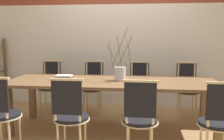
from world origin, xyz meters
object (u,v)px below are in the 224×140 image
at_px(chair_far_center, 139,86).
at_px(vase_centerpiece, 120,73).
at_px(chair_near_center, 140,116).
at_px(dining_table, 112,86).
at_px(book_stack, 64,77).

bearing_deg(chair_far_center, vase_centerpiece, 71.06).
height_order(chair_near_center, chair_far_center, same).
bearing_deg(dining_table, chair_near_center, -63.74).
xyz_separation_m(chair_far_center, vase_centerpiece, (-0.27, -0.78, 0.34)).
relative_size(dining_table, book_stack, 12.12).
relative_size(chair_far_center, book_stack, 3.80).
distance_m(dining_table, chair_far_center, 0.90).
xyz_separation_m(dining_table, chair_far_center, (0.38, 0.80, -0.16)).
distance_m(chair_near_center, book_stack, 1.40).
xyz_separation_m(dining_table, vase_centerpiece, (0.11, 0.03, 0.19)).
bearing_deg(book_stack, chair_near_center, -37.08).
distance_m(chair_far_center, book_stack, 1.36).
relative_size(vase_centerpiece, book_stack, 3.09).
bearing_deg(dining_table, chair_far_center, 64.80).
bearing_deg(dining_table, book_stack, 177.67).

